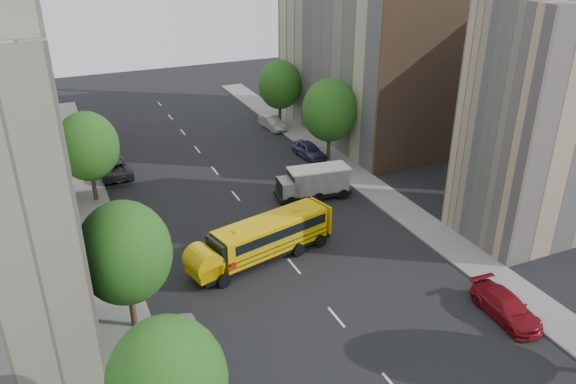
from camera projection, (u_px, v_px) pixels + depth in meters
ground at (282, 252)px, 39.69m from camera, size 120.00×120.00×0.00m
sidewalk_left at (105, 252)px, 39.57m from camera, size 3.00×80.00×0.12m
sidewalk_right at (382, 195)px, 48.02m from camera, size 3.00×80.00×0.12m
lane_markings at (236, 196)px, 47.94m from camera, size 0.15×64.00×0.01m
building_right_near at (545, 123)px, 38.95m from camera, size 10.00×7.00×17.00m
building_right_far at (363, 51)px, 58.94m from camera, size 10.00×22.00×18.00m
building_right_sidewall at (427, 74)px, 49.87m from camera, size 10.10×0.30×18.00m
street_tree_0 at (168, 382)px, 22.11m from camera, size 4.80×4.80×7.41m
street_tree_1 at (125, 253)px, 30.22m from camera, size 5.12×5.12×7.90m
street_tree_2 at (88, 147)px, 45.12m from camera, size 4.99×4.99×7.71m
street_tree_4 at (330, 110)px, 53.10m from camera, size 5.25×5.25×8.10m
street_tree_5 at (280, 85)px, 63.16m from camera, size 4.86×4.86×7.51m
school_bus at (261, 239)px, 38.19m from camera, size 10.62×4.78×2.93m
safari_truck at (314, 182)px, 47.05m from camera, size 6.52×3.01×2.70m
parked_car_0 at (185, 337)px, 30.34m from camera, size 2.18×4.63×1.53m
parked_car_1 at (127, 228)px, 41.30m from camera, size 2.01×4.69×1.50m
parked_car_2 at (113, 167)px, 51.67m from camera, size 2.97×5.91×1.60m
parked_car_3 at (506, 307)px, 32.86m from camera, size 2.26×5.04×1.43m
parked_car_4 at (309, 150)px, 55.63m from camera, size 2.22×4.67×1.54m
parked_car_5 at (272, 123)px, 63.48m from camera, size 1.83×4.40×1.42m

